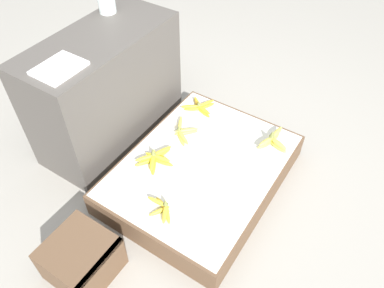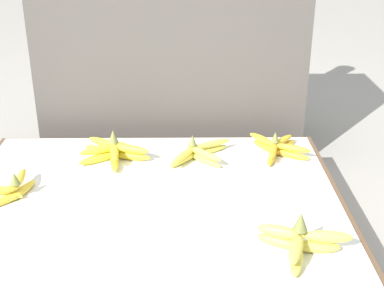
{
  "view_description": "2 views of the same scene",
  "coord_description": "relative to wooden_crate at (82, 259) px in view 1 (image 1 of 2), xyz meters",
  "views": [
    {
      "loc": [
        -1.28,
        -0.76,
        1.89
      ],
      "look_at": [
        0.02,
        0.08,
        0.29
      ],
      "focal_mm": 35.0,
      "sensor_mm": 36.0,
      "label": 1
    },
    {
      "loc": [
        0.11,
        -1.37,
        0.97
      ],
      "look_at": [
        0.13,
        0.07,
        0.31
      ],
      "focal_mm": 50.0,
      "sensor_mm": 36.0,
      "label": 2
    }
  ],
  "objects": [
    {
      "name": "wooden_crate",
      "position": [
        0.0,
        0.0,
        0.0
      ],
      "size": [
        0.32,
        0.32,
        0.24
      ],
      "color": "brown",
      "rests_on": "ground_plane"
    },
    {
      "name": "banana_bunch_middle_left",
      "position": [
        0.43,
        -0.2,
        0.08
      ],
      "size": [
        0.14,
        0.2,
        0.09
      ],
      "color": "gold",
      "rests_on": "display_platform"
    },
    {
      "name": "ground_plane",
      "position": [
        0.83,
        -0.2,
        -0.12
      ],
      "size": [
        10.0,
        10.0,
        0.0
      ],
      "primitive_type": "plane",
      "color": "gray"
    },
    {
      "name": "display_platform",
      "position": [
        0.83,
        -0.2,
        -0.03
      ],
      "size": [
        1.14,
        0.88,
        0.18
      ],
      "color": "brown",
      "rests_on": "ground_plane"
    },
    {
      "name": "banana_bunch_back_right",
      "position": [
        1.25,
        0.08,
        0.08
      ],
      "size": [
        0.2,
        0.22,
        0.08
      ],
      "color": "gold",
      "rests_on": "display_platform"
    },
    {
      "name": "foam_tray_white",
      "position": [
        0.54,
        0.5,
        0.65
      ],
      "size": [
        0.25,
        0.2,
        0.02
      ],
      "color": "white",
      "rests_on": "back_vendor_table"
    },
    {
      "name": "banana_bunch_front_right",
      "position": [
        1.22,
        -0.49,
        0.09
      ],
      "size": [
        0.24,
        0.18,
        0.11
      ],
      "color": "#DBCC4C",
      "rests_on": "display_platform"
    },
    {
      "name": "banana_bunch_back_midleft",
      "position": [
        0.69,
        0.05,
        0.09
      ],
      "size": [
        0.24,
        0.21,
        0.1
      ],
      "color": "yellow",
      "rests_on": "display_platform"
    },
    {
      "name": "banana_bunch_back_midright",
      "position": [
        0.98,
        0.04,
        0.08
      ],
      "size": [
        0.22,
        0.2,
        0.08
      ],
      "color": "#DBCC4C",
      "rests_on": "display_platform"
    },
    {
      "name": "back_vendor_table",
      "position": [
        0.88,
        0.57,
        0.26
      ],
      "size": [
        1.03,
        0.46,
        0.77
      ],
      "color": "#4C4742",
      "rests_on": "ground_plane"
    }
  ]
}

